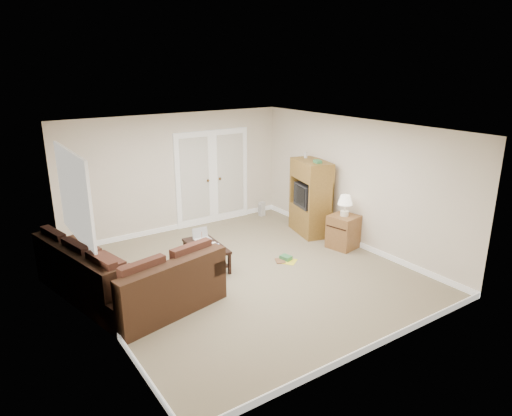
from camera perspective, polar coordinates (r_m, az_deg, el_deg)
floor at (r=7.97m, az=-1.06°, el=-8.17°), size 5.50×5.50×0.00m
ceiling at (r=7.24m, az=-1.17°, el=9.95°), size 5.00×5.50×0.02m
wall_left at (r=6.57m, az=-19.75°, el=-3.18°), size 0.02×5.50×2.50m
wall_right at (r=9.06m, az=12.28°, el=3.06°), size 0.02×5.50×2.50m
wall_back at (r=9.85m, az=-9.89°, el=4.35°), size 5.00×0.02×2.50m
wall_front at (r=5.55m, az=14.66°, el=-6.50°), size 5.00×0.02×2.50m
baseboards at (r=7.95m, az=-1.06°, el=-7.84°), size 5.00×5.50×0.10m
french_doors at (r=10.24m, az=-5.41°, el=3.80°), size 1.80×0.05×2.13m
window_left at (r=7.42m, az=-21.74°, el=1.38°), size 0.05×1.92×1.42m
sectional_sofa at (r=7.28m, az=-16.33°, el=-8.69°), size 2.35×2.84×0.84m
coffee_table at (r=8.18m, az=-6.25°, el=-5.80°), size 0.57×1.05×0.69m
tv_armoire at (r=9.64m, az=6.82°, el=1.38°), size 0.76×1.08×1.69m
side_cabinet at (r=9.07m, az=10.88°, el=-2.58°), size 0.59×0.59×1.07m
space_heater at (r=10.84m, az=0.74°, el=-0.12°), size 0.14×0.13×0.33m
floor_magazine at (r=8.43m, az=4.23°, el=-6.70°), size 0.36×0.34×0.01m
floor_greenbox at (r=8.49m, az=3.76°, el=-6.22°), size 0.19×0.23×0.08m
floor_book at (r=8.42m, az=2.48°, el=-6.65°), size 0.25×0.28×0.02m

